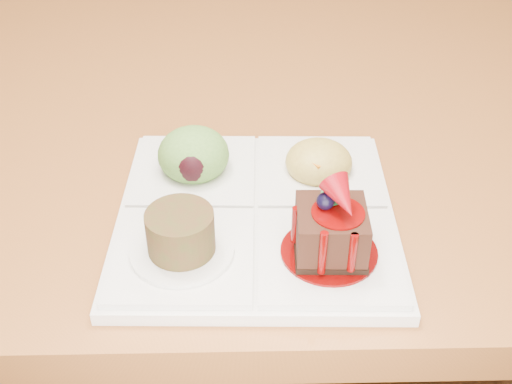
{
  "coord_description": "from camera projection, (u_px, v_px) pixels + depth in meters",
  "views": [
    {
      "loc": [
        0.03,
        -1.21,
        1.13
      ],
      "look_at": [
        0.04,
        -0.75,
        0.79
      ],
      "focal_mm": 45.0,
      "sensor_mm": 36.0,
      "label": 1
    }
  ],
  "objects": [
    {
      "name": "ground",
      "position": [
        233.0,
        259.0,
        1.65
      ],
      "size": [
        6.0,
        6.0,
        0.0
      ],
      "primitive_type": "plane",
      "color": "#592E19"
    },
    {
      "name": "sampler_plate",
      "position": [
        254.0,
        203.0,
        0.59
      ],
      "size": [
        0.26,
        0.26,
        0.1
      ],
      "rotation": [
        0.0,
        0.0,
        -0.03
      ],
      "color": "silver",
      "rests_on": "dining_table"
    }
  ]
}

